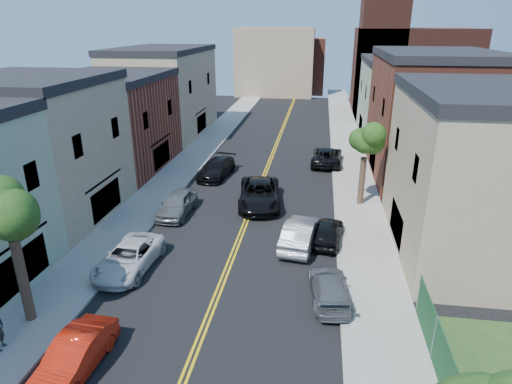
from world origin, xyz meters
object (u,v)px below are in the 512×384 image
at_px(grey_car_left, 177,204).
at_px(black_car_right, 328,231).
at_px(red_sedan, 74,357).
at_px(white_pickup, 129,257).
at_px(black_suv_lane, 259,194).
at_px(grey_car_right, 329,287).
at_px(dark_car_right_far, 327,156).
at_px(silver_car_right, 300,233).
at_px(black_car_left, 217,168).

relative_size(grey_car_left, black_car_right, 1.14).
relative_size(red_sedan, white_pickup, 0.84).
height_order(black_car_right, black_suv_lane, black_suv_lane).
relative_size(grey_car_right, black_suv_lane, 0.70).
height_order(dark_car_right_far, black_suv_lane, black_suv_lane).
bearing_deg(grey_car_right, grey_car_left, -46.50).
xyz_separation_m(red_sedan, white_pickup, (-1.05, 7.51, 0.00)).
relative_size(grey_car_left, silver_car_right, 0.94).
distance_m(grey_car_left, grey_car_right, 13.65).
bearing_deg(white_pickup, red_sedan, -78.98).
distance_m(red_sedan, white_pickup, 7.58).
xyz_separation_m(grey_car_right, silver_car_right, (-1.70, 5.33, 0.17)).
height_order(black_car_right, silver_car_right, silver_car_right).
xyz_separation_m(black_car_left, black_suv_lane, (4.60, -5.79, 0.12)).
distance_m(grey_car_right, black_suv_lane, 12.33).
bearing_deg(dark_car_right_far, silver_car_right, 87.58).
height_order(black_car_left, grey_car_right, black_car_left).
xyz_separation_m(silver_car_right, black_suv_lane, (-3.30, 5.94, 0.06)).
bearing_deg(red_sedan, silver_car_right, 57.80).
height_order(white_pickup, black_car_right, white_pickup).
relative_size(red_sedan, silver_car_right, 0.88).
height_order(black_car_left, dark_car_right_far, dark_car_right_far).
distance_m(black_car_left, black_car_right, 14.60).
xyz_separation_m(black_car_left, dark_car_right_far, (9.60, 5.11, 0.04)).
height_order(grey_car_right, silver_car_right, silver_car_right).
height_order(white_pickup, black_suv_lane, black_suv_lane).
distance_m(black_car_right, dark_car_right_far, 16.11).
relative_size(dark_car_right_far, black_suv_lane, 0.92).
bearing_deg(silver_car_right, white_pickup, 31.85).
height_order(red_sedan, silver_car_right, silver_car_right).
bearing_deg(black_car_left, grey_car_left, -88.17).
xyz_separation_m(grey_car_right, dark_car_right_far, (0.00, 22.17, 0.16)).
xyz_separation_m(white_pickup, silver_car_right, (9.10, 4.09, 0.09)).
relative_size(red_sedan, grey_car_left, 0.94).
distance_m(white_pickup, black_suv_lane, 11.59).
bearing_deg(silver_car_right, black_suv_lane, -53.32).
relative_size(black_car_right, dark_car_right_far, 0.70).
bearing_deg(black_car_right, silver_car_right, 30.75).
bearing_deg(grey_car_left, white_pickup, -90.97).
bearing_deg(red_sedan, white_pickup, 100.54).
bearing_deg(grey_car_right, black_car_right, -96.74).
xyz_separation_m(white_pickup, black_suv_lane, (5.80, 10.03, 0.16)).
bearing_deg(silver_car_right, grey_car_left, -13.53).
height_order(red_sedan, black_car_right, red_sedan).
bearing_deg(grey_car_left, red_sedan, -85.80).
distance_m(black_car_right, black_suv_lane, 7.22).
xyz_separation_m(silver_car_right, dark_car_right_far, (1.70, 16.84, -0.01)).
height_order(silver_car_right, dark_car_right_far, silver_car_right).
xyz_separation_m(black_car_left, grey_car_right, (9.60, -17.05, -0.12)).
height_order(grey_car_left, black_suv_lane, black_suv_lane).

